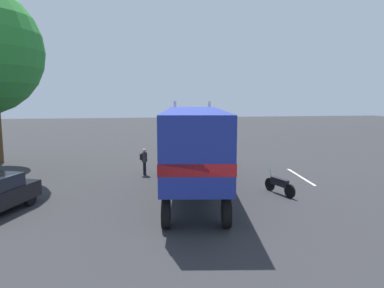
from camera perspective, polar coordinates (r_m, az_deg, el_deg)
name	(u,v)px	position (r m, az deg, el deg)	size (l,w,h in m)	color
ground_plane	(188,166)	(23.80, -0.75, -3.73)	(120.00, 120.00, 0.00)	#2D2D30
lane_stripe_near	(230,161)	(26.05, 6.35, -2.76)	(4.40, 0.16, 0.01)	silver
lane_stripe_mid	(300,177)	(21.73, 17.55, -5.18)	(4.40, 0.16, 0.01)	silver
semi_truck	(193,141)	(17.55, 0.23, 0.53)	(14.38, 4.71, 4.50)	silver
person_bystander	(144,161)	(21.24, -7.96, -2.74)	(0.34, 0.45, 1.63)	black
motorcycle	(279,185)	(17.49, 14.31, -6.55)	(2.04, 0.72, 1.12)	black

